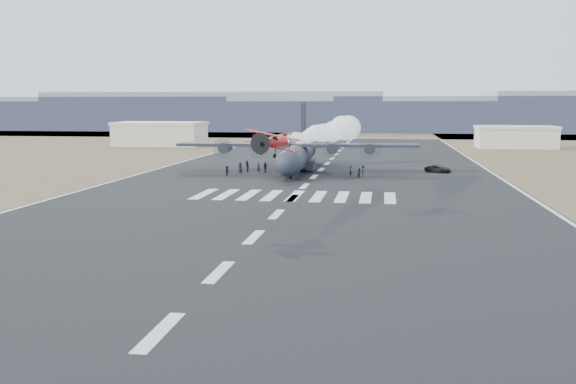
% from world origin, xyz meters
% --- Properties ---
extents(ground, '(500.00, 500.00, 0.00)m').
position_xyz_m(ground, '(0.00, 0.00, 0.00)').
color(ground, black).
rests_on(ground, ground).
extents(scrub_far, '(500.00, 80.00, 0.00)m').
position_xyz_m(scrub_far, '(0.00, 230.00, 0.00)').
color(scrub_far, brown).
rests_on(scrub_far, ground).
extents(runway_markings, '(60.00, 260.00, 0.01)m').
position_xyz_m(runway_markings, '(0.00, 60.00, 0.01)').
color(runway_markings, silver).
rests_on(runway_markings, ground).
extents(ridge_seg_b, '(150.00, 50.00, 15.00)m').
position_xyz_m(ridge_seg_b, '(-130.00, 260.00, 7.50)').
color(ridge_seg_b, gray).
rests_on(ridge_seg_b, ground).
extents(ridge_seg_c, '(150.00, 50.00, 17.00)m').
position_xyz_m(ridge_seg_c, '(-65.00, 260.00, 8.50)').
color(ridge_seg_c, gray).
rests_on(ridge_seg_c, ground).
extents(ridge_seg_d, '(150.00, 50.00, 13.00)m').
position_xyz_m(ridge_seg_d, '(0.00, 260.00, 6.50)').
color(ridge_seg_d, gray).
rests_on(ridge_seg_d, ground).
extents(ridge_seg_e, '(150.00, 50.00, 15.00)m').
position_xyz_m(ridge_seg_e, '(65.00, 260.00, 7.50)').
color(ridge_seg_e, gray).
rests_on(ridge_seg_e, ground).
extents(hangar_left, '(24.50, 14.50, 6.70)m').
position_xyz_m(hangar_left, '(-52.00, 145.00, 3.41)').
color(hangar_left, beige).
rests_on(hangar_left, ground).
extents(hangar_right, '(20.50, 12.50, 5.90)m').
position_xyz_m(hangar_right, '(46.00, 150.00, 3.01)').
color(hangar_right, beige).
rests_on(hangar_right, ground).
extents(aerobatic_biplane, '(6.01, 5.50, 2.73)m').
position_xyz_m(aerobatic_biplane, '(0.09, 32.99, 7.82)').
color(aerobatic_biplane, '#A9220B').
extents(smoke_trail, '(7.58, 34.28, 3.77)m').
position_xyz_m(smoke_trail, '(4.74, 60.80, 8.07)').
color(smoke_trail, white).
extents(transport_aircraft, '(41.63, 34.29, 12.03)m').
position_xyz_m(transport_aircraft, '(-3.87, 81.34, 3.10)').
color(transport_aircraft, '#1F212F').
rests_on(transport_aircraft, ground).
extents(support_vehicle, '(4.96, 3.93, 1.25)m').
position_xyz_m(support_vehicle, '(20.38, 82.11, 0.63)').
color(support_vehicle, black).
rests_on(support_vehicle, ground).
extents(crew_a, '(0.56, 0.67, 1.82)m').
position_xyz_m(crew_a, '(5.78, 73.35, 0.91)').
color(crew_a, black).
rests_on(crew_a, ground).
extents(crew_b, '(0.93, 1.08, 1.90)m').
position_xyz_m(crew_b, '(-12.39, 78.33, 0.95)').
color(crew_b, black).
rests_on(crew_b, ground).
extents(crew_c, '(0.66, 1.20, 1.78)m').
position_xyz_m(crew_c, '(7.81, 74.23, 0.89)').
color(crew_c, black).
rests_on(crew_c, ground).
extents(crew_d, '(1.10, 1.18, 1.83)m').
position_xyz_m(crew_d, '(-9.02, 77.64, 0.91)').
color(crew_d, black).
rests_on(crew_d, ground).
extents(crew_e, '(0.99, 0.85, 1.73)m').
position_xyz_m(crew_e, '(-13.31, 77.05, 0.87)').
color(crew_e, black).
rests_on(crew_e, ground).
extents(crew_f, '(1.10, 1.61, 1.66)m').
position_xyz_m(crew_f, '(-14.21, 71.34, 0.83)').
color(crew_f, black).
rests_on(crew_f, ground).
extents(crew_g, '(0.67, 0.58, 1.65)m').
position_xyz_m(crew_g, '(-10.07, 77.07, 0.82)').
color(crew_g, black).
rests_on(crew_g, ground).
extents(crew_h, '(0.90, 0.80, 1.58)m').
position_xyz_m(crew_h, '(7.32, 71.65, 0.79)').
color(crew_h, black).
rests_on(crew_h, ground).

